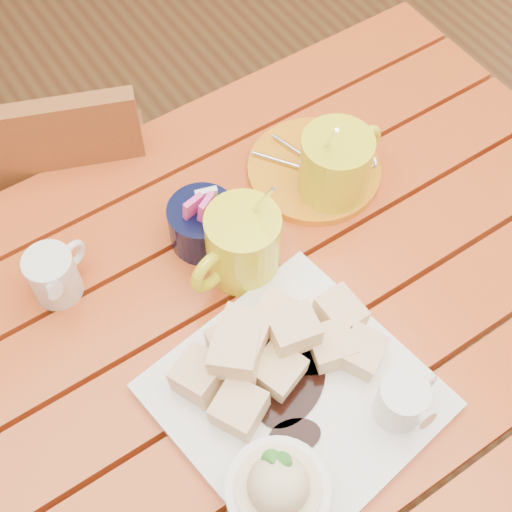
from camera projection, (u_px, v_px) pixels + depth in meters
ground at (250, 484)px, 1.56m from camera, size 5.00×5.00×0.00m
table at (248, 367)px, 1.02m from camera, size 1.20×0.79×0.75m
dessert_plate at (292, 407)px, 0.84m from camera, size 0.33×0.33×0.12m
coffee_mug_left at (241, 245)px, 0.93m from camera, size 0.14×0.10×0.17m
coffee_mug_right at (337, 166)px, 1.00m from camera, size 0.14×0.10×0.17m
cream_pitcher at (55, 275)px, 0.93m from camera, size 0.09×0.08×0.08m
sugar_caddy at (203, 224)px, 0.98m from camera, size 0.09×0.09×0.10m
orange_saucer at (315, 169)px, 1.07m from camera, size 0.20×0.20×0.02m
chair_far at (48, 216)px, 1.35m from camera, size 0.53×0.53×0.87m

